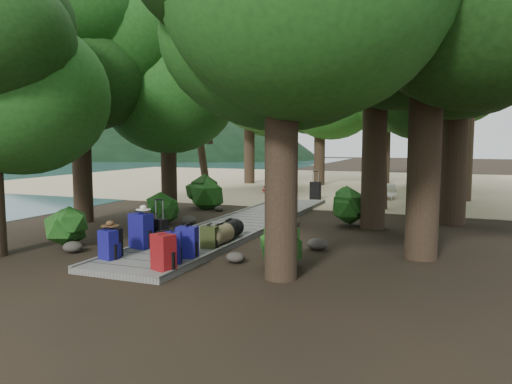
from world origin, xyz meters
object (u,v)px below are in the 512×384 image
at_px(lone_suitcase_on_sand, 315,191).
at_px(sun_lounger, 387,192).
at_px(backpack_right_d, 209,236).
at_px(suitcase_on_boardwalk, 160,232).
at_px(backpack_left_a, 108,243).
at_px(duffel_right_black, 229,229).
at_px(backpack_left_c, 141,229).
at_px(duffel_right_khaki, 219,234).
at_px(backpack_right_a, 163,250).
at_px(kayak, 268,188).
at_px(backpack_right_b, 171,246).
at_px(backpack_left_b, 112,241).
at_px(backpack_right_c, 187,240).

xyz_separation_m(lone_suitcase_on_sand, sun_lounger, (2.78, 1.28, -0.07)).
height_order(backpack_right_d, suitcase_on_boardwalk, suitcase_on_boardwalk).
relative_size(backpack_left_a, duffel_right_black, 0.94).
bearing_deg(backpack_left_c, duffel_right_khaki, 46.17).
relative_size(backpack_left_a, backpack_right_a, 0.88).
bearing_deg(backpack_right_a, backpack_left_c, 157.14).
bearing_deg(kayak, lone_suitcase_on_sand, -40.47).
distance_m(backpack_right_d, duffel_right_khaki, 0.45).
height_order(backpack_right_d, lone_suitcase_on_sand, lone_suitcase_on_sand).
bearing_deg(backpack_right_d, backpack_right_b, -97.78).
distance_m(lone_suitcase_on_sand, kayak, 3.73).
relative_size(backpack_left_b, kayak, 0.20).
bearing_deg(duffel_right_khaki, kayak, 107.87).
bearing_deg(duffel_right_black, backpack_right_c, -94.48).
bearing_deg(duffel_right_khaki, backpack_left_a, -121.20).
relative_size(backpack_right_b, backpack_right_d, 1.27).
bearing_deg(kayak, backpack_right_d, -78.34).
xyz_separation_m(backpack_left_b, backpack_right_b, (1.40, -0.00, 0.02)).
relative_size(duffel_right_black, lone_suitcase_on_sand, 0.95).
xyz_separation_m(duffel_right_black, lone_suitcase_on_sand, (-0.31, 9.36, 0.05)).
xyz_separation_m(backpack_left_c, backpack_right_b, (1.35, -0.94, -0.09)).
bearing_deg(backpack_right_b, backpack_right_c, 62.01).
bearing_deg(backpack_right_a, duffel_right_khaki, 112.42).
bearing_deg(backpack_right_c, backpack_left_a, -163.20).
bearing_deg(duffel_right_black, duffel_right_khaki, -88.69).
relative_size(duffel_right_khaki, suitcase_on_boardwalk, 1.12).
distance_m(backpack_right_c, suitcase_on_boardwalk, 1.49).
bearing_deg(lone_suitcase_on_sand, backpack_left_a, -103.45).
bearing_deg(backpack_right_c, duffel_right_khaki, 78.40).
height_order(backpack_right_d, duffel_right_black, backpack_right_d).
xyz_separation_m(backpack_left_c, lone_suitcase_on_sand, (1.03, 11.07, -0.16)).
distance_m(backpack_left_a, suitcase_on_boardwalk, 1.60).
xyz_separation_m(duffel_right_khaki, duffel_right_black, (-0.09, 0.68, -0.00)).
height_order(duffel_right_black, sun_lounger, sun_lounger).
relative_size(backpack_right_a, backpack_right_c, 1.06).
distance_m(backpack_left_c, kayak, 13.48).
bearing_deg(duffel_right_khaki, backpack_right_a, -86.33).
bearing_deg(backpack_left_c, backpack_right_a, -33.65).
distance_m(backpack_left_a, duffel_right_black, 3.14).
distance_m(duffel_right_black, kayak, 12.09).
relative_size(backpack_right_b, sun_lounger, 0.36).
bearing_deg(backpack_right_b, kayak, 79.83).
bearing_deg(backpack_left_b, backpack_left_c, 78.43).
relative_size(backpack_left_a, duffel_right_khaki, 0.99).
bearing_deg(sun_lounger, suitcase_on_boardwalk, -100.55).
xyz_separation_m(suitcase_on_boardwalk, lone_suitcase_on_sand, (0.85, 10.60, -0.03)).
relative_size(backpack_right_c, lone_suitcase_on_sand, 0.95).
bearing_deg(backpack_right_c, backpack_right_b, -105.11).
height_order(backpack_right_c, duffel_right_black, backpack_right_c).
height_order(backpack_right_d, kayak, backpack_right_d).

